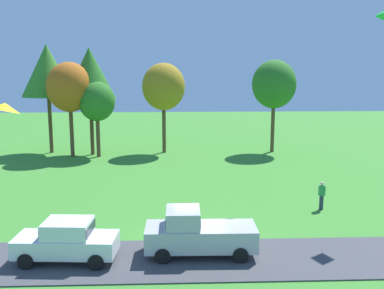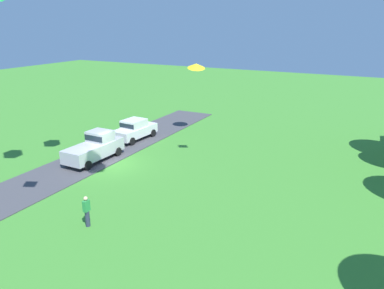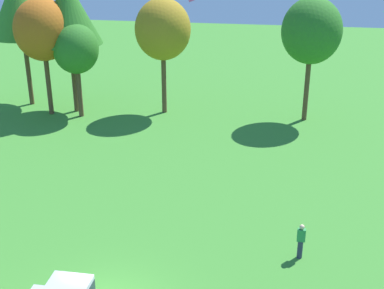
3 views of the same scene
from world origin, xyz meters
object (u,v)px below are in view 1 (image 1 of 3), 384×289
tree_far_left (164,87)px  kite_delta_mid_center (5,107)px  person_watching_sky (322,195)px  tree_center_back (274,84)px  tree_lone_near (70,87)px  tree_far_right (47,71)px  car_pickup_by_flagpole (196,232)px  tree_right_of_center (97,102)px  car_sedan_far_end (67,239)px  tree_left_of_center (90,74)px

tree_far_left → kite_delta_mid_center: (-7.55, -20.46, 0.06)m
person_watching_sky → tree_center_back: bearing=87.1°
tree_lone_near → tree_center_back: bearing=4.8°
tree_lone_near → tree_far_right: bearing=141.1°
car_pickup_by_flagpole → tree_right_of_center: size_ratio=0.71×
person_watching_sky → tree_right_of_center: (-15.90, 16.19, 4.29)m
car_sedan_far_end → tree_left_of_center: size_ratio=0.45×
car_sedan_far_end → tree_center_back: 29.08m
person_watching_sky → tree_left_of_center: (-16.65, 17.23, 6.82)m
tree_far_right → tree_center_back: 21.80m
car_sedan_far_end → kite_delta_mid_center: size_ratio=2.86×
car_sedan_far_end → person_watching_sky: car_sedan_far_end is taller
tree_right_of_center → tree_far_left: tree_far_left is taller
car_pickup_by_flagpole → tree_center_back: tree_center_back is taller
car_pickup_by_flagpole → tree_left_of_center: tree_left_of_center is taller
car_sedan_far_end → kite_delta_mid_center: (-3.85, 4.24, 5.43)m
person_watching_sky → kite_delta_mid_center: size_ratio=1.08×
tree_far_left → tree_lone_near: bearing=-168.9°
tree_left_of_center → tree_center_back: (17.55, 0.72, -1.07)m
car_sedan_far_end → tree_far_right: size_ratio=0.43×
kite_delta_mid_center → car_sedan_far_end: bearing=-47.8°
car_pickup_by_flagpole → tree_far_right: (-13.05, 24.59, 6.85)m
kite_delta_mid_center → tree_center_back: bearing=48.2°
car_sedan_far_end → tree_left_of_center: (-3.15, 23.92, 6.65)m
tree_right_of_center → kite_delta_mid_center: 18.74m
person_watching_sky → tree_left_of_center: size_ratio=0.17×
person_watching_sky → tree_far_left: bearing=118.5°
car_pickup_by_flagpole → tree_left_of_center: 25.94m
car_sedan_far_end → kite_delta_mid_center: 7.89m
tree_far_left → tree_right_of_center: bearing=-163.4°
car_pickup_by_flagpole → tree_center_back: bearing=70.2°
car_sedan_far_end → car_pickup_by_flagpole: bearing=4.4°
tree_left_of_center → tree_center_back: size_ratio=1.12×
tree_left_of_center → kite_delta_mid_center: (-0.69, -19.68, -1.23)m
car_sedan_far_end → car_pickup_by_flagpole: car_pickup_by_flagpole is taller
car_sedan_far_end → tree_center_back: tree_center_back is taller
tree_lone_near → car_pickup_by_flagpole: bearing=-64.9°
car_sedan_far_end → person_watching_sky: 15.07m
tree_lone_near → tree_right_of_center: 2.79m
car_sedan_far_end → tree_far_right: 26.99m
tree_left_of_center → tree_far_right: bearing=165.2°
car_pickup_by_flagpole → tree_right_of_center: bearing=109.9°
car_pickup_by_flagpole → tree_lone_near: 25.51m
car_pickup_by_flagpole → tree_far_left: size_ratio=0.58×
tree_far_left → kite_delta_mid_center: tree_far_left is taller
tree_far_left → kite_delta_mid_center: bearing=-110.3°
tree_far_right → car_pickup_by_flagpole: bearing=-62.0°
person_watching_sky → tree_right_of_center: 23.09m
tree_left_of_center → tree_right_of_center: (0.74, -1.04, -2.53)m
tree_right_of_center → kite_delta_mid_center: (-1.44, -18.64, 1.30)m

